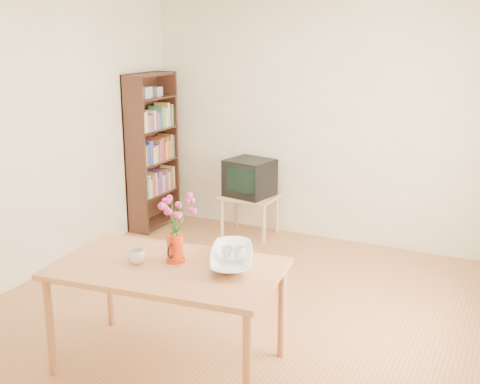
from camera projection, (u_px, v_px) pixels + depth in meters
The scene contains 11 objects.
room at pixel (226, 164), 4.56m from camera, with size 4.50×4.50×4.50m.
table at pixel (167, 276), 4.07m from camera, with size 1.61×1.04×0.75m.
tv_stand at pixel (250, 202), 6.81m from camera, with size 0.60×0.45×0.46m.
bookshelf at pixel (153, 157), 6.99m from camera, with size 0.28×0.70×1.80m.
pitcher at pixel (176, 249), 4.10m from camera, with size 0.13×0.21×0.20m.
flowers at pixel (174, 214), 4.03m from camera, with size 0.22×0.22×0.32m, color #F23885, non-canonical shape.
mug at pixel (136, 256), 4.08m from camera, with size 0.12×0.12×0.10m, color white.
bowl at pixel (231, 234), 4.05m from camera, with size 0.44×0.44×0.41m, color white.
teacup_a at pixel (226, 239), 4.08m from camera, with size 0.07×0.07×0.06m, color white.
teacup_b at pixel (239, 240), 4.06m from camera, with size 0.07×0.07×0.07m, color white.
television at pixel (250, 177), 6.75m from camera, with size 0.55×0.52×0.41m.
Camera 1 is at (2.09, -3.94, 2.31)m, focal length 45.00 mm.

